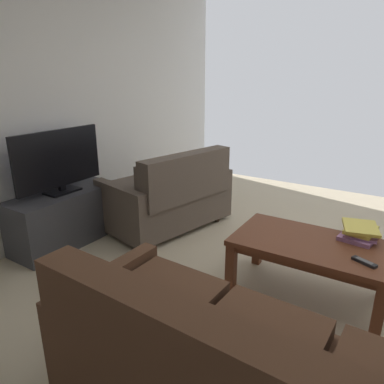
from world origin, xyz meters
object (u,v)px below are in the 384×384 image
(tv_remote, at_px, (364,262))
(tv_stand, at_px, (66,217))
(sofa_main, at_px, (242,383))
(flat_tv, at_px, (59,161))
(loveseat_near, at_px, (170,195))
(book_stack, at_px, (360,232))
(coffee_table, at_px, (310,250))

(tv_remote, bearing_deg, tv_stand, 4.01)
(sofa_main, xyz_separation_m, flat_tv, (2.35, -1.00, 0.49))
(loveseat_near, height_order, tv_stand, loveseat_near)
(sofa_main, bearing_deg, tv_remote, -105.29)
(book_stack, bearing_deg, loveseat_near, -8.17)
(sofa_main, height_order, tv_stand, sofa_main)
(sofa_main, relative_size, coffee_table, 1.79)
(sofa_main, height_order, flat_tv, flat_tv)
(sofa_main, bearing_deg, flat_tv, -23.11)
(tv_stand, relative_size, tv_remote, 6.71)
(flat_tv, relative_size, book_stack, 2.78)
(loveseat_near, xyz_separation_m, tv_remote, (-2.01, 0.67, 0.10))
(coffee_table, xyz_separation_m, book_stack, (-0.29, -0.25, 0.12))
(loveseat_near, relative_size, tv_remote, 8.94)
(sofa_main, distance_m, book_stack, 1.61)
(sofa_main, relative_size, tv_stand, 1.80)
(book_stack, height_order, tv_remote, book_stack)
(tv_stand, relative_size, flat_tv, 1.18)
(flat_tv, xyz_separation_m, tv_remote, (-2.68, -0.19, -0.38))
(flat_tv, bearing_deg, sofa_main, 156.89)
(coffee_table, xyz_separation_m, flat_tv, (2.31, 0.33, 0.46))
(flat_tv, bearing_deg, coffee_table, -171.90)
(sofa_main, xyz_separation_m, tv_stand, (2.35, -1.00, -0.09))
(coffee_table, xyz_separation_m, tv_remote, (-0.37, 0.14, 0.08))
(loveseat_near, bearing_deg, tv_remote, 161.51)
(loveseat_near, height_order, flat_tv, flat_tv)
(loveseat_near, distance_m, tv_remote, 2.12)
(coffee_table, distance_m, tv_remote, 0.41)
(flat_tv, bearing_deg, loveseat_near, -128.08)
(loveseat_near, bearing_deg, book_stack, 171.83)
(sofa_main, height_order, book_stack, sofa_main)
(tv_stand, distance_m, flat_tv, 0.58)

